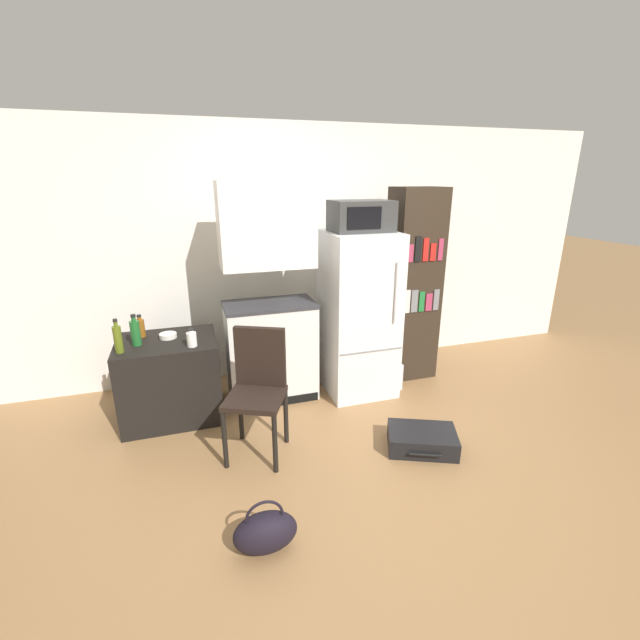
% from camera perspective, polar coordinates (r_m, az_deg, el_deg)
% --- Properties ---
extents(ground_plane, '(24.00, 24.00, 0.00)m').
position_cam_1_polar(ground_plane, '(3.23, 7.85, -19.74)').
color(ground_plane, olive).
extents(wall_back, '(6.40, 0.10, 2.49)m').
position_cam_1_polar(wall_back, '(4.53, -0.00, 9.10)').
color(wall_back, white).
rests_on(wall_back, ground_plane).
extents(side_table, '(0.80, 0.64, 0.70)m').
position_cam_1_polar(side_table, '(3.91, -19.30, -7.37)').
color(side_table, black).
rests_on(side_table, ground_plane).
extents(kitchen_hutch, '(0.81, 0.46, 1.97)m').
position_cam_1_polar(kitchen_hutch, '(3.85, -6.77, 2.23)').
color(kitchen_hutch, silver).
rests_on(kitchen_hutch, ground_plane).
extents(refrigerator, '(0.62, 0.68, 1.53)m').
position_cam_1_polar(refrigerator, '(4.03, 5.11, 0.79)').
color(refrigerator, white).
rests_on(refrigerator, ground_plane).
extents(microwave, '(0.53, 0.37, 0.27)m').
position_cam_1_polar(microwave, '(3.85, 5.50, 13.63)').
color(microwave, '#333333').
rests_on(microwave, refrigerator).
extents(bookshelf, '(0.48, 0.37, 1.90)m').
position_cam_1_polar(bookshelf, '(4.39, 12.29, 4.44)').
color(bookshelf, '#2D2319').
rests_on(bookshelf, ground_plane).
extents(bottle_olive_oil, '(0.06, 0.06, 0.27)m').
position_cam_1_polar(bottle_olive_oil, '(3.62, -25.35, -2.26)').
color(bottle_olive_oil, '#566619').
rests_on(bottle_olive_oil, side_table).
extents(bottle_milk_white, '(0.08, 0.08, 0.15)m').
position_cam_1_polar(bottle_milk_white, '(3.56, -16.74, -2.43)').
color(bottle_milk_white, white).
rests_on(bottle_milk_white, side_table).
extents(bottle_amber_beer, '(0.07, 0.07, 0.19)m').
position_cam_1_polar(bottle_amber_beer, '(3.91, -22.82, -0.94)').
color(bottle_amber_beer, brown).
rests_on(bottle_amber_beer, side_table).
extents(bottle_green_tall, '(0.07, 0.07, 0.26)m').
position_cam_1_polar(bottle_green_tall, '(3.72, -23.39, -1.52)').
color(bottle_green_tall, '#1E6028').
rests_on(bottle_green_tall, side_table).
extents(bowl, '(0.14, 0.14, 0.04)m').
position_cam_1_polar(bowl, '(3.82, -19.61, -1.98)').
color(bowl, silver).
rests_on(bowl, side_table).
extents(chair, '(0.53, 0.53, 0.95)m').
position_cam_1_polar(chair, '(3.21, -8.28, -8.07)').
color(chair, black).
rests_on(chair, ground_plane).
extents(suitcase_large_flat, '(0.61, 0.52, 0.15)m').
position_cam_1_polar(suitcase_large_flat, '(3.50, 13.44, -15.27)').
color(suitcase_large_flat, black).
rests_on(suitcase_large_flat, ground_plane).
extents(handbag, '(0.36, 0.20, 0.33)m').
position_cam_1_polar(handbag, '(2.66, -7.30, -26.23)').
color(handbag, black).
rests_on(handbag, ground_plane).
extents(water_bottle_front, '(0.09, 0.09, 0.32)m').
position_cam_1_polar(water_bottle_front, '(4.30, 10.40, -7.35)').
color(water_bottle_front, silver).
rests_on(water_bottle_front, ground_plane).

